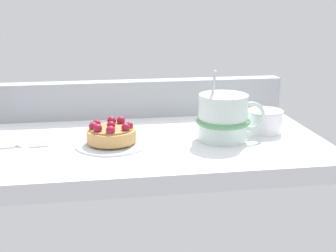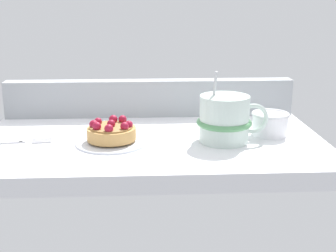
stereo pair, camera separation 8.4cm
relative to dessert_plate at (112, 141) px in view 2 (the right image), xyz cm
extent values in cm
cube|color=white|center=(7.43, 2.91, -2.00)|extent=(66.01, 38.51, 3.25)
cube|color=#9EA3A8|center=(7.43, 20.22, 3.73)|extent=(64.69, 3.89, 8.20)
cylinder|color=silver|center=(0.00, 0.00, 0.03)|extent=(13.39, 13.39, 0.79)
cylinder|color=silver|center=(0.00, 0.00, -0.17)|extent=(7.36, 7.36, 0.40)
cylinder|color=tan|center=(0.00, 0.00, 1.54)|extent=(9.07, 9.07, 2.23)
cylinder|color=#A37942|center=(0.00, 0.00, 2.80)|extent=(7.98, 7.98, 0.30)
sphere|color=maroon|center=(0.00, 0.00, 3.41)|extent=(1.55, 1.55, 1.55)
sphere|color=maroon|center=(3.25, -0.41, 3.32)|extent=(1.49, 1.49, 1.49)
sphere|color=maroon|center=(1.96, 2.42, 3.44)|extent=(1.58, 1.58, 1.58)
sphere|color=maroon|center=(0.20, 3.33, 3.46)|extent=(1.67, 1.67, 1.67)
sphere|color=maroon|center=(-2.61, 2.10, 3.28)|extent=(1.49, 1.49, 1.49)
sphere|color=maroon|center=(-3.19, -0.06, 3.33)|extent=(1.67, 1.67, 1.67)
sphere|color=maroon|center=(-2.45, -1.86, 3.48)|extent=(1.62, 1.62, 1.62)
sphere|color=maroon|center=(-0.22, -3.09, 3.35)|extent=(1.63, 1.63, 1.63)
sphere|color=maroon|center=(2.54, -1.89, 3.43)|extent=(1.58, 1.58, 1.58)
cylinder|color=silver|center=(21.00, 0.03, 4.02)|extent=(9.23, 9.23, 8.79)
torus|color=#569960|center=(21.00, 0.03, 3.32)|extent=(10.33, 10.33, 1.05)
torus|color=silver|center=(26.47, 0.03, 4.02)|extent=(5.74, 0.82, 5.74)
cylinder|color=#B7B7BC|center=(19.15, 0.72, 9.57)|extent=(0.85, 1.82, 6.80)
cube|color=silver|center=(-16.76, 1.28, -0.07)|extent=(1.27, 0.72, 0.60)
cube|color=silver|center=(-13.14, 0.68, -0.07)|extent=(3.50, 0.73, 0.60)
cube|color=silver|center=(-13.24, 1.41, -0.07)|extent=(3.50, 0.73, 0.60)
cube|color=silver|center=(-13.34, 2.14, -0.07)|extent=(3.50, 0.73, 0.60)
cube|color=silver|center=(-13.45, 2.86, -0.07)|extent=(3.50, 0.73, 0.60)
cylinder|color=white|center=(30.77, 3.71, 1.76)|extent=(6.92, 6.92, 4.26)
torus|color=silver|center=(30.77, 3.71, 3.89)|extent=(7.38, 7.38, 0.60)
camera|label=1|loc=(-2.20, -80.10, 26.03)|focal=48.57mm
camera|label=2|loc=(6.18, -80.99, 26.03)|focal=48.57mm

